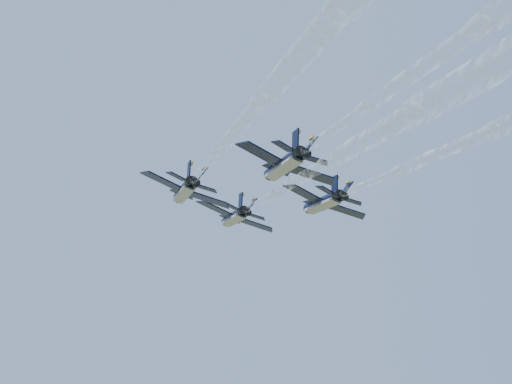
# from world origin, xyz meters

# --- Properties ---
(jet_lead) EXTENTS (12.97, 18.44, 5.68)m
(jet_lead) POSITION_xyz_m (-2.10, 11.16, 97.39)
(jet_lead) COLOR black
(jet_left) EXTENTS (12.97, 18.44, 5.68)m
(jet_left) POSITION_xyz_m (-6.81, -4.62, 97.39)
(jet_left) COLOR black
(jet_right) EXTENTS (12.97, 18.44, 5.68)m
(jet_right) POSITION_xyz_m (13.63, 4.86, 97.39)
(jet_right) COLOR black
(jet_slot) EXTENTS (12.97, 18.44, 5.68)m
(jet_slot) POSITION_xyz_m (9.39, -13.63, 97.39)
(jet_slot) COLOR black
(smoke_trail_lead) EXTENTS (33.64, 70.61, 2.93)m
(smoke_trail_lead) POSITION_xyz_m (21.89, -41.53, 97.43)
(smoke_trail_lead) COLOR white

